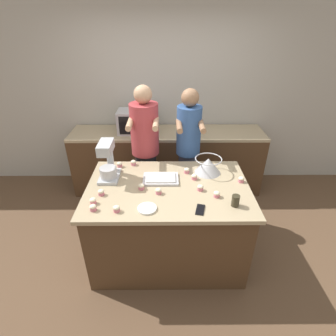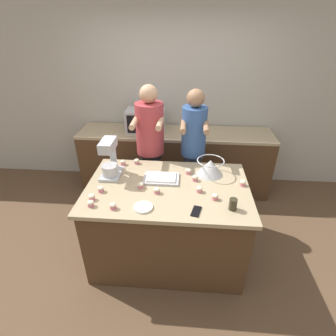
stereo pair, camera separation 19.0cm
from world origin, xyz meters
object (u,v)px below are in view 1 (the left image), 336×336
(cupcake_0, at_px, (120,164))
(cupcake_10, at_px, (159,191))
(cupcake_4, at_px, (141,187))
(cupcake_12, at_px, (117,209))
(person_left, at_px, (146,153))
(stand_mixer, at_px, (108,163))
(microwave_oven, at_px, (137,121))
(cupcake_11, at_px, (241,179))
(cupcake_1, at_px, (93,208))
(cupcake_6, at_px, (133,163))
(cupcake_7, at_px, (187,170))
(cupcake_3, at_px, (194,177))
(small_plate, at_px, (147,208))
(mixing_bowl, at_px, (208,165))
(cupcake_8, at_px, (101,192))
(cell_phone, at_px, (200,210))
(baking_tray, at_px, (161,178))
(cupcake_5, at_px, (93,201))
(cupcake_2, at_px, (200,188))
(cupcake_9, at_px, (217,194))
(drinking_glass, at_px, (235,201))
(person_right, at_px, (188,153))

(cupcake_0, xyz_separation_m, cupcake_10, (0.45, -0.52, 0.00))
(cupcake_4, bearing_deg, cupcake_12, -118.62)
(person_left, height_order, stand_mixer, person_left)
(microwave_oven, relative_size, cupcake_11, 9.12)
(cupcake_0, xyz_separation_m, cupcake_1, (-0.11, -0.77, 0.00))
(cupcake_6, relative_size, cupcake_7, 1.00)
(cupcake_7, bearing_deg, cupcake_3, -61.38)
(small_plate, bearing_deg, cupcake_12, -173.94)
(mixing_bowl, relative_size, cupcake_6, 4.86)
(cupcake_11, bearing_deg, cupcake_8, -171.00)
(microwave_oven, relative_size, cell_phone, 3.43)
(baking_tray, xyz_separation_m, cupcake_8, (-0.55, -0.26, 0.01))
(cupcake_5, bearing_deg, cupcake_8, 71.60)
(cupcake_3, xyz_separation_m, cupcake_8, (-0.90, -0.27, 0.00))
(stand_mixer, xyz_separation_m, cupcake_3, (0.88, -0.03, -0.15))
(cupcake_2, bearing_deg, cupcake_9, -37.67)
(cupcake_6, bearing_deg, drinking_glass, -37.34)
(drinking_glass, relative_size, cupcake_11, 1.80)
(mixing_bowl, relative_size, baking_tray, 0.79)
(cupcake_8, bearing_deg, cupcake_7, 25.75)
(person_left, height_order, cupcake_6, person_left)
(microwave_oven, bearing_deg, cupcake_6, -87.54)
(cupcake_9, distance_m, cupcake_11, 0.39)
(cupcake_2, bearing_deg, cupcake_5, -168.30)
(cupcake_4, height_order, cupcake_6, same)
(person_left, relative_size, cupcake_4, 29.56)
(mixing_bowl, height_order, cupcake_9, mixing_bowl)
(cell_phone, relative_size, cupcake_1, 2.66)
(drinking_glass, relative_size, cupcake_2, 1.80)
(cupcake_9, bearing_deg, drinking_glass, -43.46)
(person_right, xyz_separation_m, cell_phone, (0.02, -1.13, 0.01))
(microwave_oven, relative_size, cupcake_2, 9.12)
(cupcake_7, distance_m, cupcake_11, 0.57)
(stand_mixer, relative_size, cupcake_7, 6.90)
(small_plate, height_order, cupcake_10, cupcake_10)
(cupcake_10, bearing_deg, cupcake_2, 7.34)
(cupcake_2, relative_size, cupcake_4, 1.00)
(stand_mixer, distance_m, cupcake_3, 0.89)
(person_left, height_order, cupcake_9, person_left)
(person_right, bearing_deg, cupcake_7, -95.72)
(person_right, height_order, cupcake_11, person_right)
(drinking_glass, bearing_deg, cupcake_5, 178.31)
(baking_tray, xyz_separation_m, drinking_glass, (0.67, -0.43, 0.03))
(person_right, bearing_deg, cupcake_6, -153.80)
(cupcake_7, bearing_deg, cupcake_4, -146.39)
(small_plate, bearing_deg, person_right, 68.54)
(cupcake_11, bearing_deg, microwave_oven, 131.76)
(mixing_bowl, relative_size, drinking_glass, 2.70)
(cupcake_1, height_order, cupcake_4, same)
(small_plate, relative_size, cupcake_10, 2.87)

